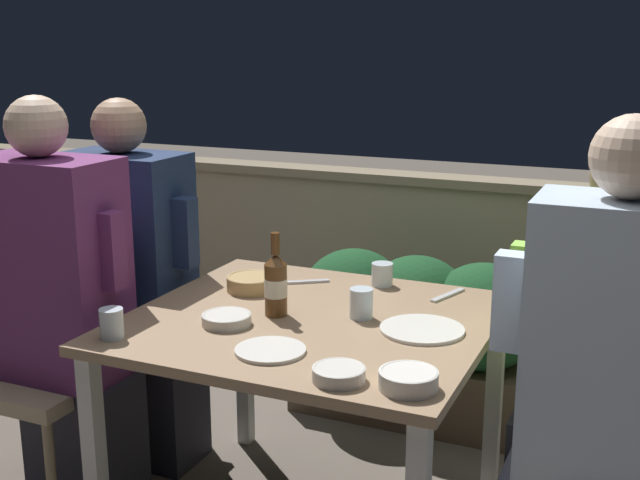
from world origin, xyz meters
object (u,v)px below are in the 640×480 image
(chair_left_far, at_px, (93,313))
(person_green_blouse, at_px, (597,365))
(person_navy_jumper, at_px, (135,285))
(chair_left_near, at_px, (15,344))
(person_purple_stripe, at_px, (59,310))
(person_blue_shirt, at_px, (597,399))
(beer_bottle, at_px, (276,284))

(chair_left_far, distance_m, person_green_blouse, 1.78)
(chair_left_far, xyz_separation_m, person_navy_jumper, (0.20, 0.00, 0.14))
(chair_left_near, xyz_separation_m, person_purple_stripe, (0.20, -0.00, 0.15))
(chair_left_far, bearing_deg, person_green_blouse, -0.42)
(person_navy_jumper, height_order, person_blue_shirt, person_blue_shirt)
(person_purple_stripe, distance_m, person_green_blouse, 1.65)
(chair_left_near, distance_m, person_navy_jumper, 0.45)
(person_purple_stripe, bearing_deg, person_blue_shirt, -0.42)
(chair_left_far, bearing_deg, beer_bottle, -13.92)
(person_purple_stripe, distance_m, person_blue_shirt, 1.64)
(person_blue_shirt, distance_m, beer_bottle, 0.95)
(chair_left_far, relative_size, person_blue_shirt, 0.64)
(person_blue_shirt, bearing_deg, beer_bottle, 170.87)
(chair_left_near, bearing_deg, person_blue_shirt, -0.37)
(person_navy_jumper, height_order, person_green_blouse, person_navy_jumper)
(chair_left_near, distance_m, person_purple_stripe, 0.25)
(person_navy_jumper, bearing_deg, beer_bottle, -17.83)
(person_purple_stripe, xyz_separation_m, person_green_blouse, (1.61, 0.34, -0.05))
(person_purple_stripe, xyz_separation_m, person_blue_shirt, (1.64, -0.01, 0.01))
(chair_left_near, xyz_separation_m, beer_bottle, (0.91, 0.14, 0.28))
(person_purple_stripe, bearing_deg, person_green_blouse, 11.99)
(person_blue_shirt, xyz_separation_m, person_green_blouse, (-0.03, 0.35, -0.05))
(chair_left_far, bearing_deg, person_purple_stripe, -64.62)
(chair_left_far, relative_size, person_navy_jumper, 0.66)
(person_blue_shirt, bearing_deg, person_green_blouse, 94.60)
(person_green_blouse, height_order, beer_bottle, person_green_blouse)
(beer_bottle, bearing_deg, chair_left_near, -171.41)
(person_purple_stripe, bearing_deg, chair_left_near, 180.00)
(chair_left_far, height_order, person_navy_jumper, person_navy_jumper)
(person_blue_shirt, bearing_deg, chair_left_near, 179.63)
(chair_left_near, bearing_deg, person_green_blouse, 10.69)
(person_navy_jumper, xyz_separation_m, beer_bottle, (0.68, -0.22, 0.15))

